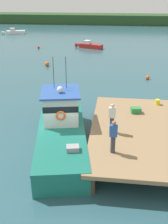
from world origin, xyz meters
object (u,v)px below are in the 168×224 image
object	(u,v)px
main_fishing_boat	(61,128)
mooring_buoy_spare_mooring	(148,77)
bait_bucket	(158,102)
moored_boat_off_the_point	(89,46)
moored_boat_far_left	(14,32)
mooring_buoy_outer	(47,64)
deckhand_by_the_boat	(112,117)
mooring_buoy_inshore	(39,47)
crate_single_far	(136,110)
deckhand_further_back	(113,136)

from	to	relation	value
main_fishing_boat	mooring_buoy_spare_mooring	world-z (taller)	main_fishing_boat
bait_bucket	moored_boat_off_the_point	distance (m)	25.71
moored_boat_far_left	mooring_buoy_outer	xyz separation A→B (m)	(12.96, -24.12, -0.14)
main_fishing_boat	deckhand_by_the_boat	xyz separation A→B (m)	(2.83, -0.50, 1.05)
main_fishing_boat	mooring_buoy_inshore	world-z (taller)	main_fishing_boat
crate_single_far	moored_boat_off_the_point	world-z (taller)	crate_single_far
main_fishing_boat	mooring_buoy_outer	bearing A→B (deg)	107.00
mooring_buoy_inshore	deckhand_by_the_boat	bearing A→B (deg)	-66.60
deckhand_further_back	deckhand_by_the_boat	bearing A→B (deg)	93.31
mooring_buoy_outer	mooring_buoy_spare_mooring	bearing A→B (deg)	-18.76
deckhand_further_back	mooring_buoy_spare_mooring	world-z (taller)	deckhand_further_back
mooring_buoy_outer	main_fishing_boat	bearing A→B (deg)	-73.00
crate_single_far	deckhand_further_back	world-z (taller)	deckhand_further_back
deckhand_further_back	mooring_buoy_spare_mooring	bearing A→B (deg)	78.81
deckhand_further_back	mooring_buoy_outer	distance (m)	21.19
moored_boat_far_left	mooring_buoy_outer	size ratio (longest dim) A/B	8.92
bait_bucket	mooring_buoy_inshore	bearing A→B (deg)	122.45
crate_single_far	mooring_buoy_inshore	xyz separation A→B (m)	(-13.32, 24.83, -1.18)
deckhand_by_the_boat	mooring_buoy_inshore	size ratio (longest dim) A/B	4.40
main_fishing_boat	mooring_buoy_outer	distance (m)	17.80
crate_single_far	moored_boat_off_the_point	bearing A→B (deg)	102.29
crate_single_far	mooring_buoy_spare_mooring	bearing A→B (deg)	80.72
crate_single_far	deckhand_further_back	distance (m)	4.90
moored_boat_off_the_point	mooring_buoy_inshore	bearing A→B (deg)	-169.91
mooring_buoy_inshore	mooring_buoy_outer	distance (m)	10.74
bait_bucket	mooring_buoy_spare_mooring	distance (m)	9.55
crate_single_far	bait_bucket	bearing A→B (deg)	45.47
bait_bucket	mooring_buoy_outer	world-z (taller)	bait_bucket
deckhand_further_back	crate_single_far	bearing A→B (deg)	74.42
moored_boat_far_left	mooring_buoy_inshore	distance (m)	16.78
deckhand_by_the_boat	mooring_buoy_outer	xyz separation A→B (m)	(-8.03, 17.50, -1.80)
moored_boat_off_the_point	mooring_buoy_outer	bearing A→B (deg)	-108.22
mooring_buoy_outer	deckhand_by_the_boat	bearing A→B (deg)	-65.35
moored_boat_far_left	mooring_buoy_outer	world-z (taller)	moored_boat_far_left
main_fishing_boat	crate_single_far	distance (m)	4.79
deckhand_by_the_boat	moored_boat_off_the_point	distance (m)	29.23
deckhand_by_the_boat	moored_boat_off_the_point	bearing A→B (deg)	98.45
deckhand_by_the_boat	deckhand_further_back	world-z (taller)	same
deckhand_further_back	mooring_buoy_inshore	size ratio (longest dim) A/B	4.40
bait_bucket	moored_boat_far_left	xyz separation A→B (m)	(-23.91, 37.41, -0.97)
deckhand_by_the_boat	mooring_buoy_spare_mooring	bearing A→B (deg)	76.78
crate_single_far	deckhand_further_back	xyz separation A→B (m)	(-1.30, -4.67, 0.69)
crate_single_far	mooring_buoy_outer	xyz separation A→B (m)	(-9.45, 14.82, -1.11)
bait_bucket	deckhand_by_the_boat	bearing A→B (deg)	-124.72
bait_bucket	mooring_buoy_inshore	distance (m)	27.65
bait_bucket	moored_boat_far_left	distance (m)	44.41
crate_single_far	deckhand_by_the_boat	size ratio (longest dim) A/B	0.37
deckhand_by_the_boat	mooring_buoy_spare_mooring	size ratio (longest dim) A/B	4.11
crate_single_far	mooring_buoy_inshore	world-z (taller)	crate_single_far
main_fishing_boat	bait_bucket	world-z (taller)	main_fishing_boat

